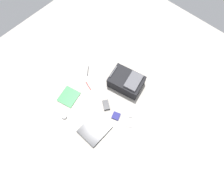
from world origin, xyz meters
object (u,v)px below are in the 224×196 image
(power_brick, at_px, (106,105))
(pen_black, at_px, (88,71))
(earbud_pouch, at_px, (116,116))
(backpack, at_px, (127,82))
(cable_coil, at_px, (130,122))
(computer_mouse, at_px, (63,115))
(pen_blue, at_px, (88,86))
(book_manual, at_px, (69,97))
(laptop, at_px, (95,129))

(power_brick, bearing_deg, pen_black, 69.33)
(power_brick, relative_size, earbud_pouch, 1.41)
(pen_black, height_order, earbud_pouch, earbud_pouch)
(backpack, height_order, cable_coil, backpack)
(computer_mouse, height_order, pen_black, computer_mouse)
(pen_black, bearing_deg, power_brick, -110.67)
(cable_coil, bearing_deg, pen_black, 80.08)
(computer_mouse, bearing_deg, pen_blue, 23.65)
(book_manual, xyz_separation_m, power_brick, (0.23, -0.43, 0.01))
(book_manual, distance_m, power_brick, 0.49)
(cable_coil, relative_size, earbud_pouch, 1.57)
(laptop, distance_m, computer_mouse, 0.42)
(backpack, height_order, power_brick, backpack)
(book_manual, distance_m, pen_black, 0.44)
(book_manual, relative_size, power_brick, 2.20)
(laptop, height_order, earbud_pouch, laptop)
(power_brick, height_order, pen_black, power_brick)
(power_brick, bearing_deg, computer_mouse, 146.20)
(pen_blue, relative_size, earbud_pouch, 1.52)
(cable_coil, height_order, pen_black, cable_coil)
(backpack, relative_size, pen_blue, 3.42)
(power_brick, bearing_deg, laptop, -161.23)
(pen_blue, bearing_deg, cable_coil, -90.06)
(cable_coil, bearing_deg, power_brick, 96.68)
(earbud_pouch, bearing_deg, computer_mouse, 131.31)
(power_brick, bearing_deg, pen_blue, 83.18)
(backpack, distance_m, earbud_pouch, 0.46)
(book_manual, xyz_separation_m, pen_blue, (0.28, -0.07, -0.00))
(pen_black, distance_m, earbud_pouch, 0.74)
(book_manual, xyz_separation_m, computer_mouse, (-0.21, -0.14, 0.01))
(cable_coil, relative_size, pen_blue, 1.03)
(pen_blue, bearing_deg, power_brick, -96.82)
(book_manual, bearing_deg, earbud_pouch, -70.97)
(book_manual, relative_size, computer_mouse, 2.60)
(power_brick, bearing_deg, earbud_pouch, -96.46)
(computer_mouse, bearing_deg, backpack, -3.19)
(power_brick, xyz_separation_m, pen_black, (0.20, 0.52, -0.01))
(laptop, bearing_deg, earbud_pouch, -15.08)
(cable_coil, xyz_separation_m, pen_black, (0.15, 0.88, -0.00))
(book_manual, distance_m, cable_coil, 0.84)
(earbud_pouch, bearing_deg, cable_coil, -70.35)
(laptop, relative_size, pen_black, 2.21)
(cable_coil, bearing_deg, book_manual, 109.17)
(laptop, height_order, cable_coil, laptop)
(backpack, height_order, pen_black, backpack)
(computer_mouse, bearing_deg, earbud_pouch, -32.43)
(book_manual, xyz_separation_m, earbud_pouch, (0.21, -0.62, 0.00))
(backpack, xyz_separation_m, power_brick, (-0.39, -0.00, -0.07))
(backpack, xyz_separation_m, earbud_pouch, (-0.41, -0.19, -0.08))
(power_brick, height_order, earbud_pouch, power_brick)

